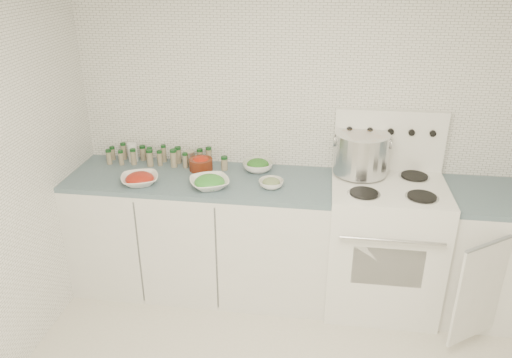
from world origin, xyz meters
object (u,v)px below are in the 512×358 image
Objects in this scene: stove at (383,241)px; bowl_snowpea at (210,182)px; stock_pot at (361,152)px; bowl_tomato at (140,179)px.

bowl_snowpea is at bearing -173.12° from stove.
stock_pot is at bearing 16.37° from bowl_snowpea.
stock_pot is at bearing 142.11° from stove.
bowl_tomato is at bearing -178.65° from bowl_snowpea.
stock_pot is 1.06m from bowl_snowpea.
stove reaches higher than bowl_snowpea.
stove reaches higher than stock_pot.
bowl_snowpea is at bearing -163.63° from stock_pot.
bowl_tomato is (-1.68, -0.16, 0.44)m from stove.
bowl_snowpea reaches higher than bowl_tomato.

